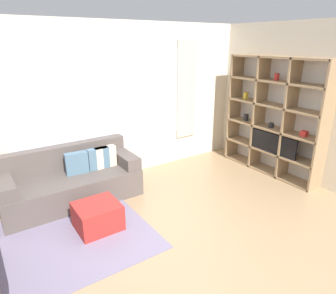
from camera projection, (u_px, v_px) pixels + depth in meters
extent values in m
plane|color=#9E7F5B|center=(203.00, 260.00, 3.43)|extent=(16.00, 16.00, 0.00)
cube|color=beige|center=(102.00, 105.00, 5.06)|extent=(6.93, 0.07, 2.70)
cube|color=silver|center=(103.00, 99.00, 5.00)|extent=(3.15, 0.01, 1.60)
cube|color=beige|center=(186.00, 90.00, 5.91)|extent=(0.44, 0.03, 1.90)
cube|color=beige|center=(278.00, 99.00, 5.54)|extent=(0.07, 3.85, 2.70)
cube|color=slate|center=(49.00, 245.00, 3.68)|extent=(2.48, 1.80, 0.01)
cube|color=silver|center=(279.00, 116.00, 5.54)|extent=(0.02, 1.92, 2.13)
cube|color=#997A56|center=(324.00, 129.00, 4.70)|extent=(0.37, 0.04, 2.13)
cube|color=#997A56|center=(289.00, 121.00, 5.20)|extent=(0.37, 0.04, 2.13)
cube|color=#997A56|center=(259.00, 114.00, 5.70)|extent=(0.37, 0.04, 2.13)
cube|color=#997A56|center=(235.00, 108.00, 6.19)|extent=(0.37, 0.04, 2.13)
cube|color=#997A56|center=(267.00, 170.00, 5.80)|extent=(0.37, 1.92, 0.04)
cube|color=#997A56|center=(269.00, 150.00, 5.66)|extent=(0.37, 1.92, 0.04)
cube|color=#997A56|center=(272.00, 128.00, 5.52)|extent=(0.37, 1.92, 0.04)
cube|color=#997A56|center=(275.00, 105.00, 5.38)|extent=(0.37, 1.92, 0.04)
cube|color=#997A56|center=(278.00, 81.00, 5.23)|extent=(0.37, 1.92, 0.04)
cube|color=#997A56|center=(281.00, 57.00, 5.10)|extent=(0.37, 1.92, 0.04)
cube|color=black|center=(272.00, 143.00, 5.41)|extent=(0.04, 0.99, 0.36)
cube|color=black|center=(272.00, 152.00, 5.47)|extent=(0.10, 0.24, 0.03)
cube|color=gold|center=(246.00, 96.00, 5.86)|extent=(0.07, 0.07, 0.13)
cylinder|color=red|center=(277.00, 77.00, 5.21)|extent=(0.09, 0.09, 0.12)
cylinder|color=#232328|center=(246.00, 117.00, 5.97)|extent=(0.10, 0.10, 0.13)
cylinder|color=#232328|center=(271.00, 125.00, 5.50)|extent=(0.09, 0.09, 0.08)
cube|color=red|center=(304.00, 134.00, 4.98)|extent=(0.10, 0.10, 0.09)
cube|color=#564C47|center=(72.00, 189.00, 4.62)|extent=(2.04, 0.84, 0.43)
cube|color=#564C47|center=(63.00, 157.00, 4.74)|extent=(2.04, 0.18, 0.40)
cube|color=#564C47|center=(4.00, 186.00, 4.04)|extent=(0.24, 0.78, 0.19)
cube|color=#564C47|center=(124.00, 158.00, 5.00)|extent=(0.24, 0.78, 0.19)
cube|color=beige|center=(105.00, 157.00, 4.85)|extent=(0.34, 0.13, 0.34)
cube|color=slate|center=(98.00, 158.00, 4.78)|extent=(0.34, 0.13, 0.34)
cube|color=slate|center=(77.00, 163.00, 4.60)|extent=(0.35, 0.15, 0.34)
cube|color=#A82823|center=(98.00, 216.00, 3.96)|extent=(0.56, 0.52, 0.36)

